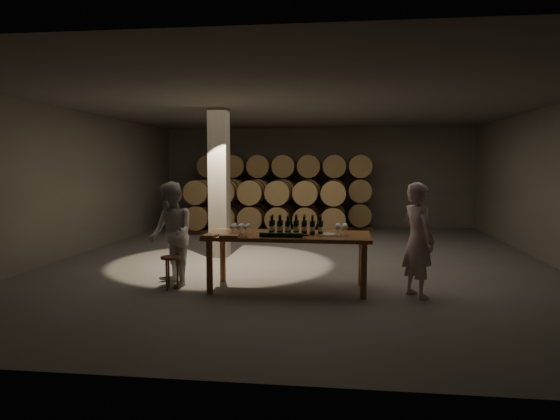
# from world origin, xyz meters

# --- Properties ---
(room) EXTENTS (12.00, 12.00, 12.00)m
(room) POSITION_xyz_m (-1.80, 0.20, 1.60)
(room) COLOR #585552
(room) RESTS_ON ground
(tasting_table) EXTENTS (2.60, 1.10, 0.90)m
(tasting_table) POSITION_xyz_m (0.00, -2.50, 0.80)
(tasting_table) COLOR brown
(tasting_table) RESTS_ON ground
(barrel_stack_back) EXTENTS (5.48, 0.95, 2.31)m
(barrel_stack_back) POSITION_xyz_m (-0.96, 5.20, 1.20)
(barrel_stack_back) COLOR #55321D
(barrel_stack_back) RESTS_ON ground
(barrel_stack_front) EXTENTS (4.70, 0.95, 1.57)m
(barrel_stack_front) POSITION_xyz_m (-1.35, 3.80, 0.83)
(barrel_stack_front) COLOR #55321D
(barrel_stack_front) RESTS_ON ground
(bottle_cluster) EXTENTS (0.86, 0.23, 0.31)m
(bottle_cluster) POSITION_xyz_m (0.13, -2.49, 1.01)
(bottle_cluster) COLOR black
(bottle_cluster) RESTS_ON tasting_table
(lying_bottles) EXTENTS (0.75, 0.08, 0.08)m
(lying_bottles) POSITION_xyz_m (-0.06, -2.89, 0.94)
(lying_bottles) COLOR black
(lying_bottles) RESTS_ON tasting_table
(glass_cluster_left) EXTENTS (0.30, 0.30, 0.16)m
(glass_cluster_left) POSITION_xyz_m (-0.76, -2.57, 1.01)
(glass_cluster_left) COLOR silver
(glass_cluster_left) RESTS_ON tasting_table
(glass_cluster_right) EXTENTS (0.20, 0.31, 0.18)m
(glass_cluster_right) POSITION_xyz_m (0.84, -2.54, 1.03)
(glass_cluster_right) COLOR silver
(glass_cluster_right) RESTS_ON tasting_table
(plate) EXTENTS (0.30, 0.30, 0.02)m
(plate) POSITION_xyz_m (0.62, -2.55, 0.91)
(plate) COLOR silver
(plate) RESTS_ON tasting_table
(notebook_near) EXTENTS (0.28, 0.23, 0.03)m
(notebook_near) POSITION_xyz_m (-0.85, -2.93, 0.92)
(notebook_near) COLOR brown
(notebook_near) RESTS_ON tasting_table
(notebook_corner) EXTENTS (0.24, 0.29, 0.02)m
(notebook_corner) POSITION_xyz_m (-1.18, -2.90, 0.91)
(notebook_corner) COLOR brown
(notebook_corner) RESTS_ON tasting_table
(pen) EXTENTS (0.14, 0.01, 0.01)m
(pen) POSITION_xyz_m (-0.64, -2.95, 0.91)
(pen) COLOR black
(pen) RESTS_ON tasting_table
(stool) EXTENTS (0.32, 0.32, 0.53)m
(stool) POSITION_xyz_m (-1.88, -2.72, 0.44)
(stool) COLOR #55321D
(stool) RESTS_ON ground
(person_man) EXTENTS (0.68, 0.76, 1.74)m
(person_man) POSITION_xyz_m (1.99, -2.70, 0.87)
(person_man) COLOR beige
(person_man) RESTS_ON ground
(person_woman) EXTENTS (1.04, 1.07, 1.73)m
(person_woman) POSITION_xyz_m (-1.94, -2.50, 0.86)
(person_woman) COLOR silver
(person_woman) RESTS_ON ground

